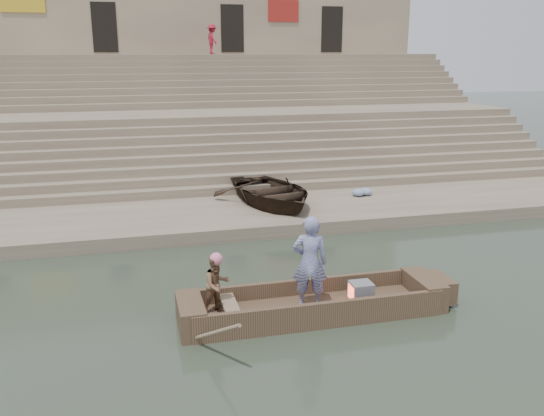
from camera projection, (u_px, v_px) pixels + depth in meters
name	position (u px, v px, depth m)	size (l,w,h in m)	color
ground	(205.00, 352.00, 10.50)	(120.00, 120.00, 0.00)	#263024
lower_landing	(171.00, 221.00, 17.93)	(32.00, 4.00, 0.40)	gray
mid_landing	(156.00, 146.00, 24.62)	(32.00, 3.00, 2.80)	gray
upper_landing	(148.00, 104.00, 30.84)	(32.00, 3.00, 5.20)	gray
ghat_steps	(153.00, 132.00, 26.09)	(32.00, 11.00, 5.20)	gray
building_wall	(142.00, 47.00, 33.78)	(32.00, 5.07, 11.20)	tan
main_rowboat	(313.00, 310.00, 11.94)	(5.00, 1.30, 0.22)	brown
rowboat_trim	(322.00, 301.00, 11.93)	(6.04, 2.63, 1.88)	brown
standing_man	(310.00, 262.00, 11.60)	(0.72, 0.47, 1.96)	navy
rowing_man	(217.00, 285.00, 11.44)	(0.59, 0.46, 1.21)	#236B3D
television	(361.00, 291.00, 12.11)	(0.46, 0.42, 0.40)	slate
beached_rowboat	(271.00, 191.00, 18.96)	(3.08, 4.32, 0.89)	#2D2116
pedestrian	(212.00, 39.00, 30.94)	(1.02, 0.58, 1.57)	maroon
cloth_bundles	(128.00, 215.00, 17.36)	(16.93, 2.66, 0.26)	#3F5999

